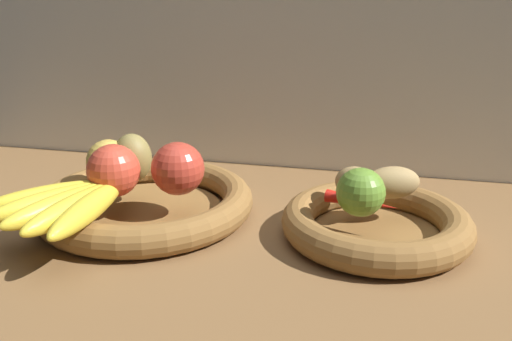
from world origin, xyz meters
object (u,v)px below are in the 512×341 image
Objects in this scene: fruit_bowl_right at (376,223)px; pear_brown at (132,158)px; potato_oblong at (356,183)px; lime_near at (361,192)px; fruit_bowl_left at (147,202)px; potato_back at (392,183)px; apple_golden_left at (109,161)px; apple_red_right at (178,169)px; apple_red_front at (114,171)px; chili_pepper at (361,202)px; banana_bunch_front at (69,203)px.

fruit_bowl_right is 3.46× the size of pear_brown.
potato_oblong is 6.13cm from lime_near.
fruit_bowl_left is 4.00× the size of potato_back.
apple_red_right is at bearing -10.02° from apple_golden_left.
apple_golden_left reaches higher than potato_back.
apple_red_front and pear_brown have the same top height.
apple_red_right reaches higher than chili_pepper.
pear_brown is 34.62cm from potato_oblong.
apple_golden_left is (-41.12, 0.55, 5.91)cm from fruit_bowl_right.
potato_oblong is (37.15, 14.83, 0.68)cm from banana_bunch_front.
pear_brown is at bearing -170.15° from chili_pepper.
banana_bunch_front is at bearing -113.91° from fruit_bowl_left.
fruit_bowl_left is at bearing -175.47° from potato_oblong.
fruit_bowl_left is 4.81× the size of apple_golden_left.
lime_near is (26.53, -1.86, -0.64)cm from apple_red_right.
pear_brown is at bearing 145.69° from fruit_bowl_left.
apple_red_right reaches higher than banana_bunch_front.
potato_back is 6.54cm from chili_pepper.
potato_oblong is at bearing 21.76° from banana_bunch_front.
apple_red_front is 1.20× the size of potato_oblong.
lime_near is (38.06, 8.84, 1.60)cm from banana_bunch_front.
chili_pepper is at bearing -128.67° from potato_back.
fruit_bowl_left is 32.16cm from potato_oblong.
pear_brown is (-8.96, 3.59, -0.08)cm from apple_red_right.
apple_golden_left is 0.67× the size of chili_pepper.
apple_golden_left is at bearing -156.68° from pear_brown.
fruit_bowl_left is 37.24cm from potato_back.
fruit_bowl_right is 42.42cm from banana_bunch_front.
pear_brown is 0.75× the size of chili_pepper.
potato_back reaches higher than banana_bunch_front.
pear_brown is (-0.14, 6.44, -0.03)cm from apple_red_front.
fruit_bowl_right is 1.32× the size of banana_bunch_front.
fruit_bowl_right is 38.39cm from pear_brown.
pear_brown is 14.68cm from banana_bunch_front.
lime_near reaches higher than potato_oblong.
apple_red_right is at bearing -169.71° from potato_back.
pear_brown is at bearing 79.82° from banana_bunch_front.
apple_red_front is 40.38cm from potato_back.
apple_red_front reaches higher than fruit_bowl_right.
apple_red_right reaches higher than apple_golden_left.
chili_pepper is at bearing 1.24° from apple_red_right.
apple_red_right is (-28.85, -1.62, 6.39)cm from fruit_bowl_right.
banana_bunch_front is at bearing -158.91° from potato_back.
potato_back is (1.79, 3.95, 4.83)cm from fruit_bowl_right.
fruit_bowl_right is at bearing 40.02° from chili_pepper.
potato_back is (42.91, 3.39, -1.08)cm from apple_golden_left.
lime_near is (-2.32, -3.48, 5.75)cm from fruit_bowl_right.
lime_near is at bearing 1.60° from apple_red_front.
apple_golden_left is 0.88× the size of apple_red_right.
banana_bunch_front is at bearing -163.04° from fruit_bowl_right.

